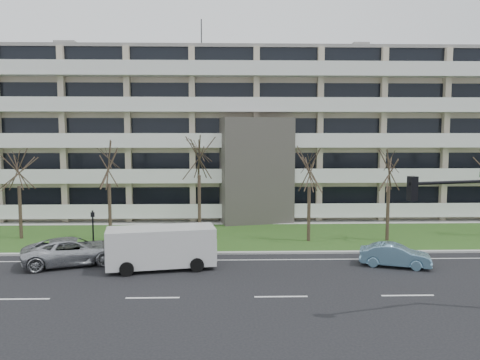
{
  "coord_description": "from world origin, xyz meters",
  "views": [
    {
      "loc": [
        -2.5,
        -21.22,
        7.57
      ],
      "look_at": [
        -1.66,
        10.0,
        4.54
      ],
      "focal_mm": 35.0,
      "sensor_mm": 36.0,
      "label": 1
    }
  ],
  "objects_px": {
    "blue_sedan": "(395,255)",
    "traffic_signal": "(475,223)",
    "silver_pickup": "(73,251)",
    "white_van": "(163,244)",
    "pedestrian_signal": "(93,225)"
  },
  "relations": [
    {
      "from": "silver_pickup",
      "to": "traffic_signal",
      "type": "xyz_separation_m",
      "value": [
        19.38,
        -8.16,
        3.14
      ]
    },
    {
      "from": "white_van",
      "to": "traffic_signal",
      "type": "distance_m",
      "value": 15.96
    },
    {
      "from": "traffic_signal",
      "to": "blue_sedan",
      "type": "bearing_deg",
      "value": 80.15
    },
    {
      "from": "silver_pickup",
      "to": "blue_sedan",
      "type": "height_order",
      "value": "silver_pickup"
    },
    {
      "from": "white_van",
      "to": "pedestrian_signal",
      "type": "bearing_deg",
      "value": 130.47
    },
    {
      "from": "silver_pickup",
      "to": "traffic_signal",
      "type": "height_order",
      "value": "traffic_signal"
    },
    {
      "from": "blue_sedan",
      "to": "traffic_signal",
      "type": "height_order",
      "value": "traffic_signal"
    },
    {
      "from": "silver_pickup",
      "to": "white_van",
      "type": "xyz_separation_m",
      "value": [
        5.36,
        -0.97,
        0.62
      ]
    },
    {
      "from": "blue_sedan",
      "to": "pedestrian_signal",
      "type": "bearing_deg",
      "value": 96.1
    },
    {
      "from": "silver_pickup",
      "to": "pedestrian_signal",
      "type": "bearing_deg",
      "value": -23.74
    },
    {
      "from": "traffic_signal",
      "to": "silver_pickup",
      "type": "bearing_deg",
      "value": 141.84
    },
    {
      "from": "traffic_signal",
      "to": "pedestrian_signal",
      "type": "distance_m",
      "value": 22.32
    },
    {
      "from": "silver_pickup",
      "to": "blue_sedan",
      "type": "relative_size",
      "value": 1.43
    },
    {
      "from": "silver_pickup",
      "to": "white_van",
      "type": "bearing_deg",
      "value": -119.12
    },
    {
      "from": "blue_sedan",
      "to": "traffic_signal",
      "type": "xyz_separation_m",
      "value": [
        0.69,
        -7.19,
        3.27
      ]
    }
  ]
}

